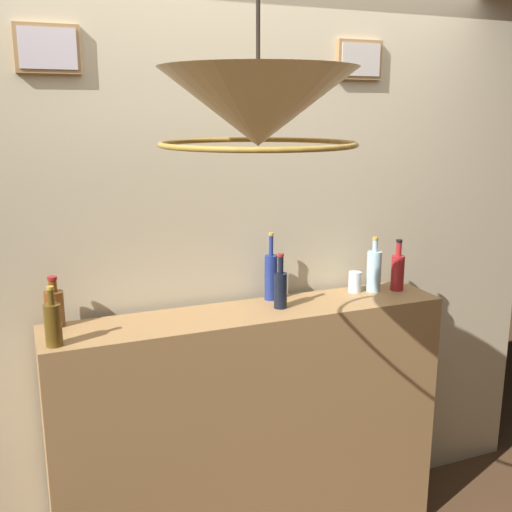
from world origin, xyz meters
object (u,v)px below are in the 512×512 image
liquor_bottle_scotch (271,276)px  glass_tumbler_rocks (355,282)px  liquor_bottle_mezcal (54,307)px  liquor_bottle_tequila (398,271)px  pendant_lamp (258,110)px  liquor_bottle_bourbon (53,323)px  liquor_bottle_brandy (281,288)px  liquor_bottle_sherry (374,270)px

liquor_bottle_scotch → glass_tumbler_rocks: bearing=-5.7°
liquor_bottle_mezcal → liquor_bottle_tequila: bearing=-3.4°
liquor_bottle_scotch → liquor_bottle_mezcal: size_ratio=1.51×
liquor_bottle_mezcal → pendant_lamp: 1.19m
liquor_bottle_bourbon → liquor_bottle_brandy: size_ratio=0.93×
liquor_bottle_scotch → liquor_bottle_brandy: bearing=-94.5°
liquor_bottle_tequila → glass_tumbler_rocks: bearing=166.2°
liquor_bottle_bourbon → liquor_bottle_scotch: 0.96m
liquor_bottle_scotch → liquor_bottle_mezcal: liquor_bottle_scotch is taller
liquor_bottle_tequila → pendant_lamp: pendant_lamp is taller
liquor_bottle_sherry → liquor_bottle_tequila: bearing=-17.6°
liquor_bottle_brandy → pendant_lamp: 1.02m
liquor_bottle_bourbon → pendant_lamp: size_ratio=0.34×
liquor_bottle_bourbon → liquor_bottle_sherry: 1.45m
glass_tumbler_rocks → pendant_lamp: size_ratio=0.15×
liquor_bottle_mezcal → liquor_bottle_brandy: liquor_bottle_brandy is taller
glass_tumbler_rocks → pendant_lamp: 1.30m
liquor_bottle_brandy → pendant_lamp: pendant_lamp is taller
liquor_bottle_mezcal → pendant_lamp: (0.56, -0.73, 0.75)m
glass_tumbler_rocks → liquor_bottle_brandy: bearing=-168.6°
liquor_bottle_mezcal → liquor_bottle_scotch: bearing=0.0°
liquor_bottle_sherry → glass_tumbler_rocks: liquor_bottle_sherry is taller
glass_tumbler_rocks → liquor_bottle_scotch: bearing=174.3°
liquor_bottle_brandy → pendant_lamp: bearing=-120.2°
glass_tumbler_rocks → liquor_bottle_mezcal: bearing=178.2°
liquor_bottle_sherry → glass_tumbler_rocks: bearing=170.9°
liquor_bottle_bourbon → liquor_bottle_scotch: size_ratio=0.73×
glass_tumbler_rocks → pendant_lamp: (-0.77, -0.69, 0.78)m
liquor_bottle_tequila → liquor_bottle_brandy: bearing=-176.7°
liquor_bottle_sherry → liquor_bottle_brandy: liquor_bottle_sherry is taller
liquor_bottle_sherry → glass_tumbler_rocks: size_ratio=2.67×
glass_tumbler_rocks → pendant_lamp: pendant_lamp is taller
pendant_lamp → liquor_bottle_scotch: bearing=63.6°
liquor_bottle_brandy → pendant_lamp: size_ratio=0.36×
liquor_bottle_mezcal → pendant_lamp: bearing=-52.9°
liquor_bottle_scotch → pendant_lamp: bearing=-116.4°
liquor_bottle_tequila → pendant_lamp: size_ratio=0.37×
liquor_bottle_bourbon → liquor_bottle_brandy: (0.93, 0.09, 0.00)m
glass_tumbler_rocks → liquor_bottle_tequila: bearing=-13.8°
liquor_bottle_scotch → liquor_bottle_sherry: liquor_bottle_scotch is taller
liquor_bottle_scotch → liquor_bottle_sherry: (0.50, -0.06, -0.01)m
liquor_bottle_bourbon → liquor_bottle_scotch: liquor_bottle_scotch is taller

